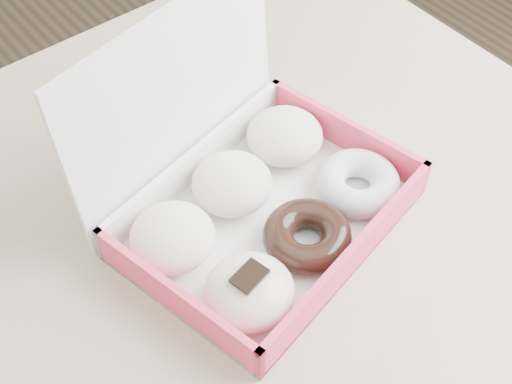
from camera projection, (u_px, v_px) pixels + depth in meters
table at (151, 280)px, 0.90m from camera, size 1.20×0.80×0.75m
donut_box at (254, 198)px, 0.84m from camera, size 0.38×0.34×0.24m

